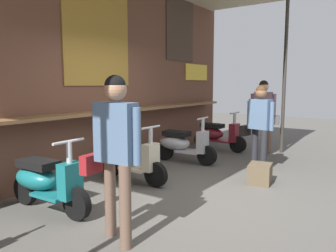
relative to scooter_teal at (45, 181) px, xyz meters
name	(u,v)px	position (x,y,z in m)	size (l,w,h in m)	color
ground_plane	(183,192)	(1.63, -1.08, -0.39)	(25.56, 25.56, 0.00)	#56544F
market_stall_facade	(95,57)	(1.63, 0.77, 1.71)	(9.13, 2.59, 3.76)	brown
scooter_teal	(45,181)	(0.00, 0.00, 0.00)	(0.47, 1.40, 0.97)	#197075
scooter_cream	(128,158)	(1.60, 0.00, 0.00)	(0.46, 1.40, 0.97)	beige
scooter_silver	(181,144)	(3.25, 0.00, 0.00)	(0.50, 1.40, 0.97)	#B2B5BA
scooter_maroon	(216,134)	(4.84, 0.00, 0.00)	(0.46, 1.40, 0.97)	maroon
shopper_with_handbag	(115,141)	(-0.09, -1.36, 0.67)	(0.31, 0.67, 1.72)	brown
shopper_browsing	(264,109)	(5.18, -1.05, 0.66)	(0.38, 0.67, 1.72)	brown
shopper_passing	(259,120)	(3.55, -1.54, 0.58)	(0.35, 0.65, 1.60)	#232328
merchandise_crate	(260,174)	(2.74, -1.87, -0.23)	(0.44, 0.35, 0.32)	brown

